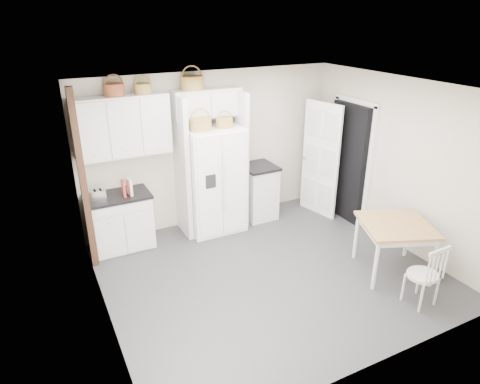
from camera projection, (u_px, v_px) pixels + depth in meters
floor at (270, 272)px, 6.15m from camera, size 4.50×4.50×0.00m
ceiling at (276, 89)px, 5.13m from camera, size 4.50×4.50×0.00m
wall_back at (212, 149)px, 7.28m from camera, size 4.50×0.00×4.50m
wall_left at (97, 224)px, 4.71m from camera, size 0.00×4.00×4.00m
wall_right at (398, 163)px, 6.58m from camera, size 0.00×4.00×4.00m
refrigerator at (213, 180)px, 7.08m from camera, size 0.92×0.74×1.78m
base_cab_left at (121, 222)px, 6.67m from camera, size 0.92×0.58×0.85m
base_cab_right at (258, 192)px, 7.67m from camera, size 0.53×0.64×0.93m
dining_table at (393, 248)px, 6.03m from camera, size 1.19×1.19×0.76m
windsor_chair at (423, 275)px, 5.35m from camera, size 0.42×0.39×0.83m
counter_left at (117, 196)px, 6.49m from camera, size 0.96×0.62×0.04m
counter_right at (258, 166)px, 7.48m from camera, size 0.57×0.68×0.04m
toaster at (98, 195)px, 6.27m from camera, size 0.25×0.18×0.16m
cookbook_red at (124, 188)px, 6.41m from camera, size 0.04×0.16×0.24m
cookbook_cream at (129, 187)px, 6.44m from camera, size 0.06×0.18×0.27m
basket_upper_b at (114, 90)px, 6.05m from camera, size 0.29×0.29×0.17m
basket_upper_c at (143, 88)px, 6.23m from camera, size 0.25×0.25×0.15m
basket_bridge_a at (192, 83)px, 6.54m from camera, size 0.36×0.36×0.20m
basket_fridge_a at (200, 124)px, 6.52m from camera, size 0.34×0.34×0.18m
basket_fridge_b at (224, 123)px, 6.70m from camera, size 0.27×0.27×0.15m
upper_cabinet at (122, 126)px, 6.29m from camera, size 1.40×0.34×0.90m
bridge_cabinet at (206, 103)px, 6.76m from camera, size 1.12×0.34×0.45m
fridge_panel_left at (182, 168)px, 6.82m from camera, size 0.08×0.60×2.30m
fridge_panel_right at (239, 159)px, 7.25m from camera, size 0.08×0.60×2.30m
trim_post at (83, 183)px, 5.83m from camera, size 0.09×0.09×2.60m
doorway_void at (349, 162)px, 7.47m from camera, size 0.18×0.85×2.05m
door_slab at (320, 160)px, 7.60m from camera, size 0.21×0.79×2.05m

